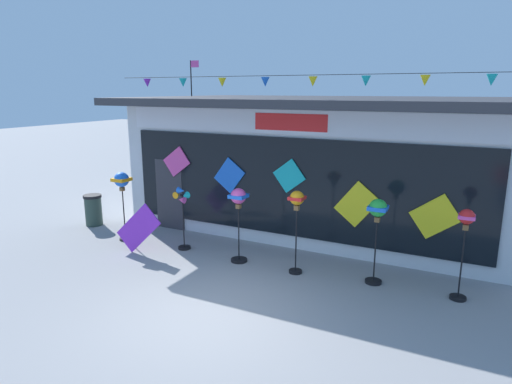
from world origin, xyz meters
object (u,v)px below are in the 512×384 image
at_px(wind_spinner_far_left, 122,185).
at_px(wind_spinner_center_right, 297,208).
at_px(wind_spinner_right, 377,217).
at_px(display_kite_on_ground, 138,228).
at_px(wind_spinner_left, 182,208).
at_px(wind_spinner_center_left, 239,206).
at_px(trash_bin, 93,210).
at_px(wind_spinner_far_right, 465,232).
at_px(kite_shop_building, 327,159).

height_order(wind_spinner_far_left, wind_spinner_center_right, wind_spinner_center_right).
height_order(wind_spinner_far_left, wind_spinner_right, wind_spinner_far_left).
bearing_deg(display_kite_on_ground, wind_spinner_far_left, 150.33).
distance_m(wind_spinner_left, wind_spinner_center_right, 3.08).
relative_size(wind_spinner_center_left, trash_bin, 1.91).
xyz_separation_m(wind_spinner_far_left, wind_spinner_right, (6.51, 0.26, -0.07)).
relative_size(wind_spinner_center_right, trash_bin, 2.01).
height_order(wind_spinner_far_left, display_kite_on_ground, wind_spinner_far_left).
xyz_separation_m(wind_spinner_left, wind_spinner_center_left, (1.63, -0.08, 0.27)).
relative_size(wind_spinner_far_left, wind_spinner_left, 1.15).
distance_m(wind_spinner_far_left, wind_spinner_center_left, 3.45).
bearing_deg(wind_spinner_far_right, wind_spinner_right, 179.84).
bearing_deg(wind_spinner_far_right, wind_spinner_left, -178.69).
height_order(wind_spinner_left, display_kite_on_ground, wind_spinner_left).
height_order(wind_spinner_center_left, trash_bin, wind_spinner_center_left).
bearing_deg(kite_shop_building, wind_spinner_center_right, -80.22).
distance_m(kite_shop_building, trash_bin, 7.08).
distance_m(wind_spinner_left, display_kite_on_ground, 1.16).
relative_size(wind_spinner_center_right, wind_spinner_right, 1.03).
bearing_deg(wind_spinner_far_left, wind_spinner_center_left, 0.68).
bearing_deg(wind_spinner_left, display_kite_on_ground, -140.72).
xyz_separation_m(kite_shop_building, wind_spinner_right, (2.36, -3.96, -0.44)).
height_order(trash_bin, display_kite_on_ground, display_kite_on_ground).
bearing_deg(wind_spinner_center_right, wind_spinner_left, 178.25).
bearing_deg(wind_spinner_center_left, wind_spinner_center_right, -0.73).
bearing_deg(wind_spinner_far_right, display_kite_on_ground, -173.43).
bearing_deg(display_kite_on_ground, wind_spinner_left, 39.28).
bearing_deg(wind_spinner_center_left, wind_spinner_far_right, 2.70).
distance_m(wind_spinner_center_left, display_kite_on_ground, 2.63).
xyz_separation_m(wind_spinner_left, trash_bin, (-3.57, 0.48, -0.61)).
bearing_deg(trash_bin, wind_spinner_far_right, -1.94).
height_order(wind_spinner_right, wind_spinner_far_right, wind_spinner_right).
bearing_deg(kite_shop_building, wind_spinner_center_left, -99.46).
relative_size(wind_spinner_far_right, display_kite_on_ground, 1.55).
height_order(wind_spinner_left, wind_spinner_center_right, wind_spinner_center_right).
xyz_separation_m(kite_shop_building, display_kite_on_ground, (-3.16, -4.79, -1.24)).
relative_size(wind_spinner_left, wind_spinner_center_left, 0.91).
distance_m(wind_spinner_left, wind_spinner_right, 4.71).
height_order(wind_spinner_center_left, wind_spinner_center_right, wind_spinner_center_right).
relative_size(wind_spinner_center_left, wind_spinner_far_right, 0.98).
xyz_separation_m(kite_shop_building, wind_spinner_far_right, (3.97, -3.97, -0.52)).
height_order(wind_spinner_center_right, wind_spinner_far_right, wind_spinner_center_right).
distance_m(wind_spinner_far_left, display_kite_on_ground, 1.43).
relative_size(kite_shop_building, wind_spinner_left, 6.65).
bearing_deg(kite_shop_building, wind_spinner_right, -59.20).
xyz_separation_m(kite_shop_building, trash_bin, (-5.91, -3.63, -1.41)).
height_order(wind_spinner_far_left, trash_bin, wind_spinner_far_left).
distance_m(wind_spinner_center_left, wind_spinner_center_right, 1.43).
bearing_deg(display_kite_on_ground, wind_spinner_center_left, 13.72).
bearing_deg(wind_spinner_far_left, display_kite_on_ground, -29.67).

